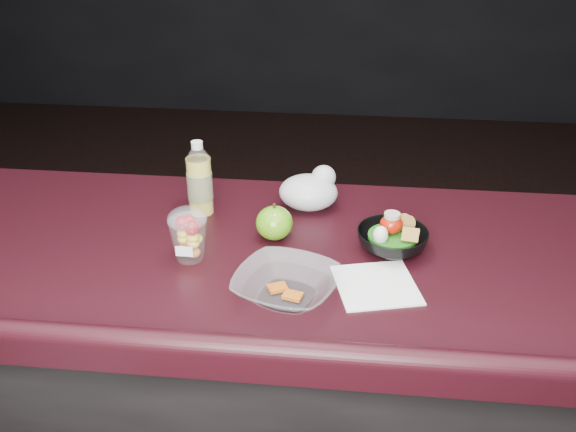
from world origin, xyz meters
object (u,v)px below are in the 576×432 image
object	(u,v)px
fruit_cup	(188,233)
snack_bowl	(392,238)
takeout_bowl	(286,285)
green_apple	(274,223)
lemonade_bottle	(200,183)

from	to	relation	value
fruit_cup	snack_bowl	size ratio (longest dim) A/B	0.67
snack_bowl	takeout_bowl	world-z (taller)	snack_bowl
green_apple	takeout_bowl	world-z (taller)	green_apple
fruit_cup	green_apple	bearing A→B (deg)	30.75
lemonade_bottle	snack_bowl	world-z (taller)	lemonade_bottle
snack_bowl	fruit_cup	bearing A→B (deg)	-169.74
lemonade_bottle	snack_bowl	distance (m)	0.48
snack_bowl	takeout_bowl	bearing A→B (deg)	-137.32
lemonade_bottle	green_apple	bearing A→B (deg)	-28.27
green_apple	takeout_bowl	size ratio (longest dim) A/B	0.35
green_apple	lemonade_bottle	bearing A→B (deg)	151.73
green_apple	fruit_cup	bearing A→B (deg)	-149.25
lemonade_bottle	takeout_bowl	world-z (taller)	lemonade_bottle
lemonade_bottle	takeout_bowl	size ratio (longest dim) A/B	0.74
lemonade_bottle	green_apple	xyz separation A→B (m)	(0.20, -0.10, -0.04)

